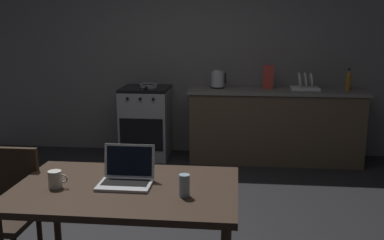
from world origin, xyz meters
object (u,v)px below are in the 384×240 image
(dining_table, at_px, (126,197))
(dish_rack, at_px, (305,86))
(laptop, at_px, (126,177))
(stove_oven, at_px, (146,122))
(cereal_box, at_px, (268,77))
(electric_kettle, at_px, (218,80))
(bottle, at_px, (348,80))
(drinking_glass, at_px, (184,185))
(frying_pan, at_px, (149,86))
(coffee_mug, at_px, (55,179))
(chair, at_px, (6,207))

(dining_table, bearing_deg, dish_rack, 63.82)
(laptop, bearing_deg, stove_oven, 95.90)
(cereal_box, bearing_deg, electric_kettle, -178.16)
(bottle, height_order, drinking_glass, bottle)
(laptop, bearing_deg, frying_pan, 95.09)
(drinking_glass, relative_size, cereal_box, 0.44)
(dining_table, bearing_deg, cereal_box, 71.17)
(cereal_box, bearing_deg, coffee_mug, -115.08)
(dining_table, distance_m, cereal_box, 3.24)
(dining_table, bearing_deg, frying_pan, 98.76)
(drinking_glass, distance_m, dish_rack, 3.34)
(electric_kettle, distance_m, dish_rack, 1.08)
(coffee_mug, relative_size, cereal_box, 0.41)
(laptop, bearing_deg, chair, 170.76)
(chair, height_order, cereal_box, cereal_box)
(dining_table, relative_size, electric_kettle, 5.99)
(electric_kettle, distance_m, cereal_box, 0.63)
(bottle, xyz_separation_m, coffee_mug, (-2.41, -3.04, -0.24))
(bottle, height_order, cereal_box, cereal_box)
(stove_oven, xyz_separation_m, cereal_box, (1.55, 0.02, 0.60))
(dining_table, height_order, electric_kettle, electric_kettle)
(stove_oven, height_order, coffee_mug, stove_oven)
(drinking_glass, xyz_separation_m, dish_rack, (1.12, 3.14, 0.15))
(electric_kettle, height_order, bottle, bottle)
(dining_table, xyz_separation_m, electric_kettle, (0.42, 3.03, 0.34))
(stove_oven, relative_size, laptop, 2.87)
(stove_oven, relative_size, bottle, 3.40)
(drinking_glass, bearing_deg, dish_rack, 70.42)
(frying_pan, distance_m, drinking_glass, 3.22)
(electric_kettle, distance_m, bottle, 1.58)
(dining_table, relative_size, frying_pan, 3.33)
(laptop, bearing_deg, dining_table, -87.56)
(laptop, relative_size, coffee_mug, 2.68)
(bottle, bearing_deg, cereal_box, 175.80)
(dining_table, height_order, chair, chair)
(chair, distance_m, frying_pan, 2.93)
(bottle, bearing_deg, electric_kettle, 178.18)
(dining_table, distance_m, chair, 0.87)
(frying_pan, distance_m, coffee_mug, 3.06)
(laptop, distance_m, bottle, 3.56)
(dining_table, relative_size, coffee_mug, 11.34)
(stove_oven, height_order, bottle, bottle)
(dining_table, xyz_separation_m, drinking_glass, (0.37, -0.11, 0.13))
(chair, xyz_separation_m, bottle, (2.84, 2.85, 0.52))
(chair, bearing_deg, electric_kettle, 80.98)
(drinking_glass, bearing_deg, stove_oven, 105.70)
(stove_oven, xyz_separation_m, laptop, (0.50, -2.98, 0.34))
(frying_pan, xyz_separation_m, dish_rack, (1.95, 0.03, 0.02))
(dining_table, relative_size, dish_rack, 3.98)
(frying_pan, xyz_separation_m, cereal_box, (1.50, 0.05, 0.12))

